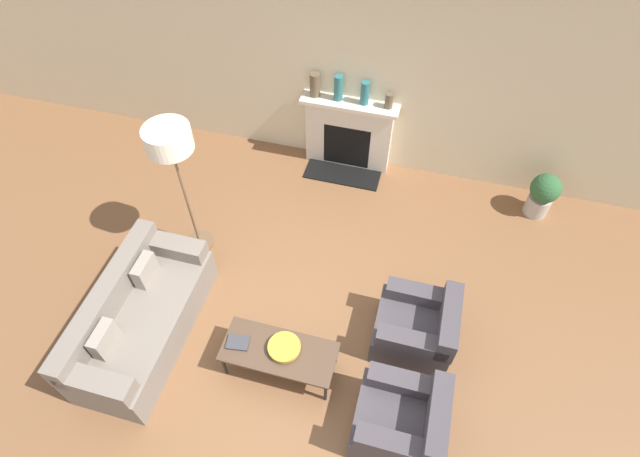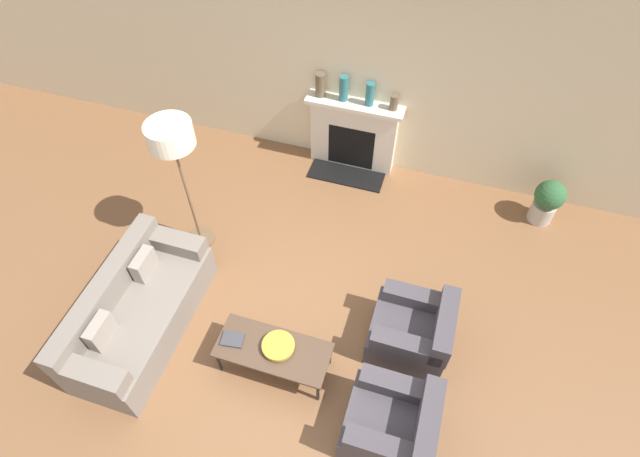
% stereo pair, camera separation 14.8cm
% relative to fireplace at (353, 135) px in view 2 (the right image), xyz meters
% --- Properties ---
extents(ground_plane, '(18.00, 18.00, 0.00)m').
position_rel_fireplace_xyz_m(ground_plane, '(0.10, -3.04, -0.51)').
color(ground_plane, brown).
extents(wall_back, '(18.00, 0.06, 2.90)m').
position_rel_fireplace_xyz_m(wall_back, '(0.10, 0.15, 0.94)').
color(wall_back, beige).
rests_on(wall_back, ground_plane).
extents(fireplace, '(1.28, 0.59, 1.05)m').
position_rel_fireplace_xyz_m(fireplace, '(0.00, 0.00, 0.00)').
color(fireplace, beige).
rests_on(fireplace, ground_plane).
extents(couch, '(0.82, 1.84, 0.77)m').
position_rel_fireplace_xyz_m(couch, '(-1.50, -3.20, -0.21)').
color(couch, slate).
rests_on(couch, ground_plane).
extents(armchair_near, '(0.80, 0.75, 0.71)m').
position_rel_fireplace_xyz_m(armchair_near, '(1.34, -3.52, -0.23)').
color(armchair_near, '#423D42').
rests_on(armchair_near, ground_plane).
extents(armchair_far, '(0.80, 0.75, 0.71)m').
position_rel_fireplace_xyz_m(armchair_far, '(1.34, -2.53, -0.23)').
color(armchair_far, '#423D42').
rests_on(armchair_far, ground_plane).
extents(coffee_table, '(1.14, 0.49, 0.39)m').
position_rel_fireplace_xyz_m(coffee_table, '(0.04, -3.20, -0.16)').
color(coffee_table, '#4C3828').
rests_on(coffee_table, ground_plane).
extents(bowl, '(0.33, 0.33, 0.06)m').
position_rel_fireplace_xyz_m(bowl, '(0.09, -3.17, -0.09)').
color(bowl, '#BC8E2D').
rests_on(bowl, coffee_table).
extents(book, '(0.24, 0.19, 0.02)m').
position_rel_fireplace_xyz_m(book, '(-0.38, -3.23, -0.11)').
color(book, '#38383D').
rests_on(book, coffee_table).
extents(floor_lamp, '(0.48, 0.48, 1.82)m').
position_rel_fireplace_xyz_m(floor_lamp, '(-1.45, -1.90, 1.06)').
color(floor_lamp, brown).
rests_on(floor_lamp, ground_plane).
extents(mantel_vase_left, '(0.13, 0.13, 0.32)m').
position_rel_fireplace_xyz_m(mantel_vase_left, '(-0.47, 0.02, 0.70)').
color(mantel_vase_left, brown).
rests_on(mantel_vase_left, fireplace).
extents(mantel_vase_center_left, '(0.11, 0.11, 0.34)m').
position_rel_fireplace_xyz_m(mantel_vase_center_left, '(-0.16, 0.02, 0.71)').
color(mantel_vase_center_left, '#28666B').
rests_on(mantel_vase_center_left, fireplace).
extents(mantel_vase_center_right, '(0.11, 0.11, 0.31)m').
position_rel_fireplace_xyz_m(mantel_vase_center_right, '(0.18, 0.02, 0.69)').
color(mantel_vase_center_right, '#28666B').
rests_on(mantel_vase_center_right, fireplace).
extents(mantel_vase_right, '(0.10, 0.10, 0.20)m').
position_rel_fireplace_xyz_m(mantel_vase_right, '(0.49, 0.02, 0.64)').
color(mantel_vase_right, brown).
rests_on(mantel_vase_right, fireplace).
extents(potted_plant, '(0.38, 0.38, 0.64)m').
position_rel_fireplace_xyz_m(potted_plant, '(2.60, -0.28, -0.16)').
color(potted_plant, '#B2A899').
rests_on(potted_plant, ground_plane).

